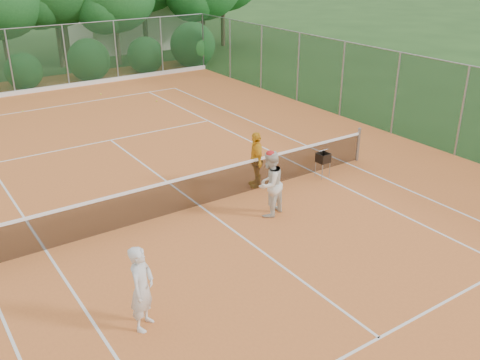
% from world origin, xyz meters
% --- Properties ---
extents(ground, '(120.00, 120.00, 0.00)m').
position_xyz_m(ground, '(0.00, 0.00, 0.00)').
color(ground, '#224518').
rests_on(ground, ground).
extents(clay_court, '(18.00, 36.00, 0.02)m').
position_xyz_m(clay_court, '(0.00, 0.00, 0.01)').
color(clay_court, orange).
rests_on(clay_court, ground).
extents(club_building, '(8.00, 5.00, 3.00)m').
position_xyz_m(club_building, '(9.00, 24.00, 1.50)').
color(club_building, beige).
rests_on(club_building, ground).
extents(tennis_net, '(11.97, 0.10, 1.10)m').
position_xyz_m(tennis_net, '(0.00, 0.00, 0.53)').
color(tennis_net, gray).
rests_on(tennis_net, clay_court).
extents(player_white, '(0.73, 0.71, 1.68)m').
position_xyz_m(player_white, '(-3.34, -3.73, 0.86)').
color(player_white, silver).
rests_on(player_white, clay_court).
extents(player_center_grp, '(1.03, 0.92, 1.78)m').
position_xyz_m(player_center_grp, '(1.25, -1.45, 0.90)').
color(player_center_grp, silver).
rests_on(player_center_grp, clay_court).
extents(player_yellow, '(0.75, 1.05, 1.65)m').
position_xyz_m(player_yellow, '(2.03, 0.23, 0.84)').
color(player_yellow, gold).
rests_on(player_yellow, clay_court).
extents(ball_hopper, '(0.33, 0.33, 0.77)m').
position_xyz_m(ball_hopper, '(4.07, -0.38, 0.63)').
color(ball_hopper, gray).
rests_on(ball_hopper, clay_court).
extents(stray_ball_a, '(0.07, 0.07, 0.07)m').
position_xyz_m(stray_ball_a, '(-1.72, 11.87, 0.05)').
color(stray_ball_a, gold).
rests_on(stray_ball_a, clay_court).
extents(stray_ball_b, '(0.07, 0.07, 0.07)m').
position_xyz_m(stray_ball_b, '(2.03, 12.71, 0.05)').
color(stray_ball_b, '#EBF038').
rests_on(stray_ball_b, clay_court).
extents(stray_ball_c, '(0.07, 0.07, 0.07)m').
position_xyz_m(stray_ball_c, '(3.66, 10.13, 0.05)').
color(stray_ball_c, gold).
rests_on(stray_ball_c, clay_court).
extents(court_markings, '(11.03, 23.83, 0.01)m').
position_xyz_m(court_markings, '(0.00, 0.00, 0.02)').
color(court_markings, white).
rests_on(court_markings, clay_court).
extents(fence_back, '(18.07, 0.07, 3.00)m').
position_xyz_m(fence_back, '(0.00, 15.00, 1.52)').
color(fence_back, '#19381E').
rests_on(fence_back, clay_court).
extents(fence_right, '(0.07, 33.07, 3.00)m').
position_xyz_m(fence_right, '(9.00, -1.50, 1.52)').
color(fence_right, '#19381E').
rests_on(fence_right, clay_court).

